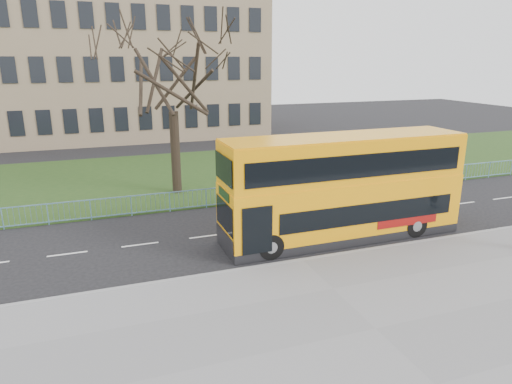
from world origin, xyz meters
TOP-DOWN VIEW (x-y plane):
  - ground at (0.00, 0.00)m, footprint 120.00×120.00m
  - pavement at (0.00, -6.75)m, footprint 80.00×10.50m
  - kerb at (0.00, -1.55)m, footprint 80.00×0.20m
  - grass_verge at (0.00, 14.30)m, footprint 80.00×15.40m
  - guard_railing at (0.00, 6.60)m, footprint 40.00×0.12m
  - bare_tree at (-3.00, 10.00)m, footprint 8.15×8.15m
  - civic_building at (-5.00, 35.00)m, footprint 30.00×15.00m
  - yellow_bus at (2.86, 0.39)m, footprint 11.10×2.74m

SIDE VIEW (x-z plane):
  - ground at x=0.00m, z-range 0.00..0.00m
  - grass_verge at x=0.00m, z-range 0.00..0.08m
  - pavement at x=0.00m, z-range 0.00..0.12m
  - kerb at x=0.00m, z-range 0.00..0.14m
  - guard_railing at x=0.00m, z-range 0.00..1.10m
  - yellow_bus at x=2.86m, z-range 0.17..4.81m
  - bare_tree at x=-3.00m, z-range 0.08..11.72m
  - civic_building at x=-5.00m, z-range 0.00..14.00m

